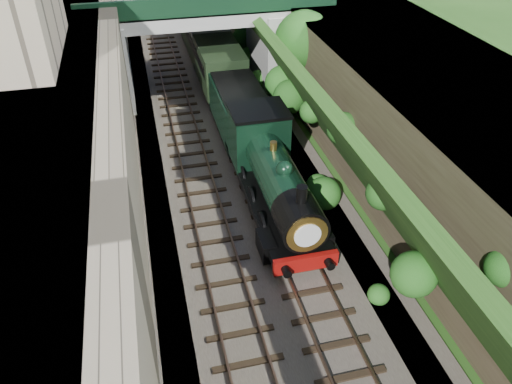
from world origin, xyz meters
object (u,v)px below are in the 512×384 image
object	(u,v)px
road_bridge	(213,34)
tree	(305,42)
tender	(240,114)
locomotive	(274,177)

from	to	relation	value
road_bridge	tree	distance (m)	6.86
road_bridge	tree	size ratio (longest dim) A/B	2.42
road_bridge	tender	world-z (taller)	road_bridge
tree	tender	size ratio (longest dim) A/B	1.10
road_bridge	tender	distance (m)	7.85
road_bridge	tender	bearing A→B (deg)	-88.03
tender	road_bridge	bearing A→B (deg)	91.97
tree	tender	distance (m)	6.24
locomotive	road_bridge	bearing A→B (deg)	90.99
road_bridge	tender	size ratio (longest dim) A/B	2.67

